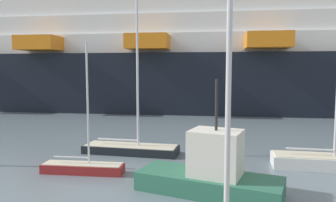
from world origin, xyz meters
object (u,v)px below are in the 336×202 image
at_px(sailboat_4, 131,145).
at_px(sailboat_2, 83,166).
at_px(fishing_boat_0, 211,172).
at_px(cruise_ship, 160,54).
at_px(sailboat_5, 325,160).

bearing_deg(sailboat_4, sailboat_2, -105.11).
xyz_separation_m(fishing_boat_0, cruise_ship, (-7.54, 33.61, 6.78)).
bearing_deg(sailboat_5, sailboat_2, -165.75).
xyz_separation_m(sailboat_5, cruise_ship, (-13.76, 29.15, 7.28)).
height_order(fishing_boat_0, cruise_ship, cruise_ship).
distance_m(sailboat_2, sailboat_5, 13.12).
relative_size(sailboat_5, cruise_ship, 0.07).
bearing_deg(sailboat_5, sailboat_4, 174.56).
distance_m(sailboat_2, fishing_boat_0, 6.96).
relative_size(sailboat_4, fishing_boat_0, 1.82).
height_order(sailboat_4, sailboat_5, sailboat_4).
bearing_deg(fishing_boat_0, sailboat_4, 146.83).
height_order(sailboat_2, sailboat_5, sailboat_5).
bearing_deg(fishing_boat_0, sailboat_2, -179.14).
xyz_separation_m(sailboat_5, fishing_boat_0, (-6.22, -4.46, 0.50)).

